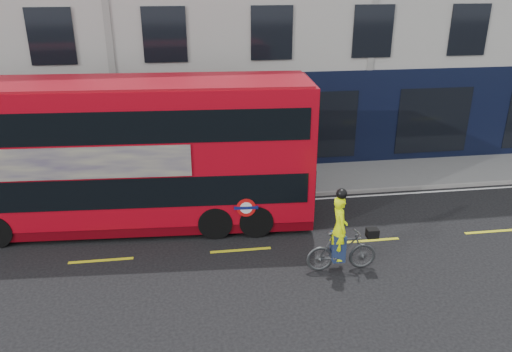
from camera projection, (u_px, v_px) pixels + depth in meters
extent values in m
plane|color=black|center=(93.00, 291.00, 12.79)|extent=(120.00, 120.00, 0.00)
cube|color=slate|center=(120.00, 189.00, 18.73)|extent=(60.00, 3.00, 0.12)
cube|color=gray|center=(115.00, 206.00, 17.35)|extent=(60.00, 0.12, 0.13)
cube|color=black|center=(119.00, 128.00, 19.36)|extent=(50.00, 0.08, 4.00)
cube|color=silver|center=(114.00, 211.00, 17.10)|extent=(58.00, 0.10, 0.01)
cube|color=#AD0615|center=(125.00, 150.00, 15.36)|extent=(11.64, 3.31, 4.13)
cube|color=#56030A|center=(131.00, 214.00, 16.20)|extent=(11.64, 3.26, 0.31)
cube|color=black|center=(127.00, 177.00, 15.71)|extent=(11.18, 3.32, 0.94)
cube|color=black|center=(121.00, 116.00, 14.96)|extent=(11.18, 3.32, 0.94)
cube|color=maroon|center=(118.00, 82.00, 14.58)|extent=(11.40, 3.19, 0.08)
cube|color=black|center=(308.00, 172.00, 16.15)|extent=(0.18, 2.35, 0.94)
cube|color=black|center=(311.00, 112.00, 15.41)|extent=(0.18, 2.35, 0.94)
cube|color=tan|center=(79.00, 164.00, 14.02)|extent=(6.26, 0.42, 0.94)
cylinder|color=red|center=(246.00, 208.00, 14.97)|extent=(0.59, 0.06, 0.59)
cylinder|color=white|center=(246.00, 208.00, 14.96)|extent=(0.38, 0.04, 0.38)
cube|color=#0C1459|center=(246.00, 208.00, 14.96)|extent=(0.73, 0.06, 0.09)
cylinder|color=black|center=(253.00, 204.00, 16.42)|extent=(1.21, 2.72, 1.05)
cylinder|color=black|center=(215.00, 206.00, 16.33)|extent=(1.21, 2.72, 1.05)
cylinder|color=black|center=(10.00, 213.00, 15.83)|extent=(1.21, 2.72, 1.05)
imported|color=#3E4143|center=(342.00, 251.00, 13.53)|extent=(1.96, 0.59, 1.17)
imported|color=#DCF904|center=(339.00, 228.00, 13.25)|extent=(0.44, 0.67, 1.80)
cube|color=black|center=(372.00, 233.00, 13.44)|extent=(0.32, 0.25, 0.25)
cube|color=#1C2A4C|center=(338.00, 247.00, 13.46)|extent=(0.34, 0.43, 0.78)
sphere|color=black|center=(342.00, 194.00, 12.88)|extent=(0.29, 0.29, 0.29)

